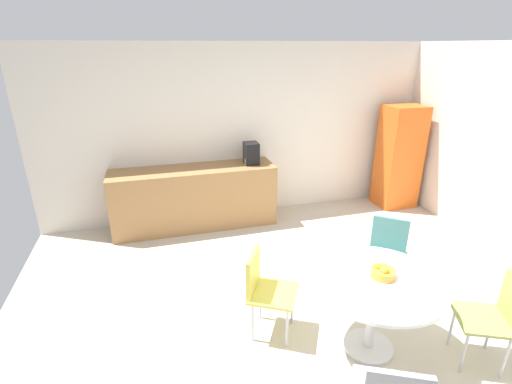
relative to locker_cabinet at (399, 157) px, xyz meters
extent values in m
plane|color=beige|center=(-2.55, -2.55, -0.83)|extent=(6.00, 6.00, 0.00)
cube|color=silver|center=(-2.55, 0.45, 0.47)|extent=(6.00, 0.10, 2.60)
cube|color=#9E7042|center=(-3.35, 0.10, -0.38)|extent=(2.36, 0.60, 0.90)
cube|color=orange|center=(0.00, 0.00, 0.00)|extent=(0.60, 0.50, 1.67)
cylinder|color=silver|center=(-2.18, -2.80, -0.82)|extent=(0.44, 0.44, 0.03)
cylinder|color=silver|center=(-2.18, -2.80, -0.45)|extent=(0.08, 0.08, 0.70)
cylinder|color=white|center=(-2.18, -2.80, -0.12)|extent=(1.12, 1.12, 0.03)
cylinder|color=silver|center=(-1.59, -3.24, -0.62)|extent=(0.02, 0.02, 0.42)
cylinder|color=silver|center=(-1.46, -2.96, -0.62)|extent=(0.02, 0.02, 0.42)
cylinder|color=silver|center=(-1.31, -3.38, -0.62)|extent=(0.02, 0.02, 0.42)
cylinder|color=silver|center=(-1.17, -3.09, -0.62)|extent=(0.02, 0.02, 0.42)
cube|color=#8C934C|center=(-1.38, -3.17, -0.40)|extent=(0.56, 0.56, 0.03)
cylinder|color=silver|center=(-1.60, -2.35, -0.62)|extent=(0.02, 0.02, 0.42)
cylinder|color=silver|center=(-1.84, -2.14, -0.62)|extent=(0.02, 0.02, 0.42)
cylinder|color=silver|center=(-1.39, -2.10, -0.62)|extent=(0.02, 0.02, 0.42)
cylinder|color=silver|center=(-1.63, -1.90, -0.62)|extent=(0.02, 0.02, 0.42)
cube|color=teal|center=(-1.61, -2.12, -0.40)|extent=(0.59, 0.59, 0.03)
cube|color=teal|center=(-1.49, -1.98, -0.19)|extent=(0.32, 0.27, 0.38)
cylinder|color=silver|center=(-2.73, -2.30, -0.62)|extent=(0.02, 0.02, 0.42)
cylinder|color=silver|center=(-2.89, -2.58, -0.62)|extent=(0.02, 0.02, 0.42)
cylinder|color=silver|center=(-3.00, -2.15, -0.62)|extent=(0.02, 0.02, 0.42)
cylinder|color=silver|center=(-3.16, -2.42, -0.62)|extent=(0.02, 0.02, 0.42)
cube|color=#D8CC4C|center=(-2.95, -2.36, -0.40)|extent=(0.57, 0.57, 0.03)
cube|color=#D8CC4C|center=(-3.11, -2.27, -0.19)|extent=(0.22, 0.35, 0.38)
cylinder|color=gold|center=(-2.12, -2.77, -0.07)|extent=(0.21, 0.21, 0.07)
sphere|color=yellow|center=(-2.12, -2.78, -0.03)|extent=(0.07, 0.07, 0.07)
sphere|color=orange|center=(-2.13, -2.81, -0.03)|extent=(0.07, 0.07, 0.07)
sphere|color=#66B233|center=(-2.13, -2.80, -0.03)|extent=(0.07, 0.07, 0.07)
sphere|color=orange|center=(-2.14, -2.74, -0.03)|extent=(0.07, 0.07, 0.07)
cylinder|color=white|center=(-2.55, 0.07, 0.11)|extent=(0.08, 0.08, 0.09)
torus|color=white|center=(-2.49, 0.07, 0.12)|extent=(0.06, 0.01, 0.06)
cube|color=black|center=(-2.48, 0.10, 0.23)|extent=(0.20, 0.24, 0.32)
camera|label=1|loc=(-3.87, -5.05, 1.72)|focal=26.28mm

